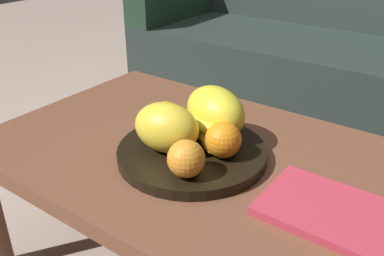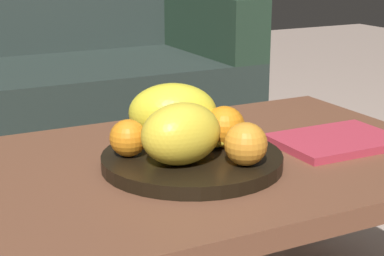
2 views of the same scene
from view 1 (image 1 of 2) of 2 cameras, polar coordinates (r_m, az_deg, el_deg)
coffee_table at (r=1.01m, az=1.83°, el=-5.50°), size 1.06×0.66×0.40m
couch at (r=2.06m, az=17.00°, el=9.20°), size 1.70×0.70×0.90m
fruit_bowl at (r=0.96m, az=0.00°, el=-3.32°), size 0.34×0.34×0.03m
melon_large_front at (r=0.93m, az=-3.45°, el=0.08°), size 0.16×0.12×0.11m
melon_smaller_beside at (r=0.99m, az=3.16°, el=2.25°), size 0.21×0.18×0.12m
orange_front at (r=0.91m, az=4.24°, el=-1.59°), size 0.08×0.08×0.08m
orange_left at (r=0.84m, az=-0.80°, el=-4.17°), size 0.08×0.08×0.08m
orange_right at (r=1.03m, az=-3.55°, el=1.73°), size 0.07×0.07×0.07m
banana_bunch at (r=0.96m, az=2.15°, el=-0.65°), size 0.16×0.13×0.06m
magazine at (r=0.83m, az=18.20°, el=-10.60°), size 0.25×0.18×0.02m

